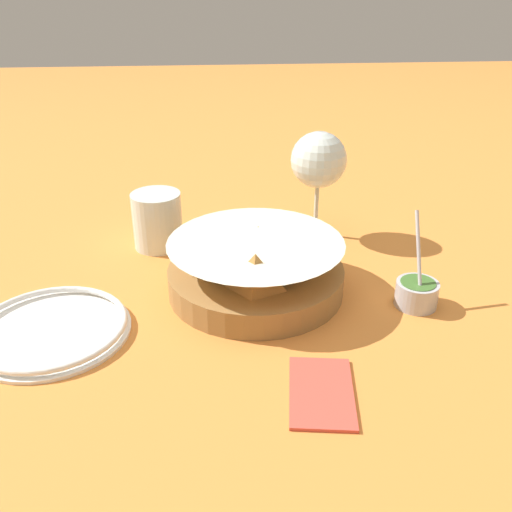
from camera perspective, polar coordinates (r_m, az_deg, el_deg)
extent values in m
plane|color=orange|center=(0.80, -2.44, -3.57)|extent=(4.00, 4.00, 0.00)
cylinder|color=olive|center=(0.79, 0.00, -2.49)|extent=(0.24, 0.24, 0.04)
cone|color=#EDE5C6|center=(0.78, 0.00, -1.15)|extent=(0.24, 0.24, 0.07)
cylinder|color=#3D842D|center=(0.79, 0.00, -2.37)|extent=(0.18, 0.18, 0.01)
pyramid|color=#B77A38|center=(0.82, 0.21, 1.36)|extent=(0.08, 0.08, 0.05)
pyramid|color=#B77A38|center=(0.78, -3.94, -0.41)|extent=(0.09, 0.10, 0.05)
pyramid|color=#B77A38|center=(0.72, -0.05, -1.97)|extent=(0.07, 0.08, 0.06)
pyramid|color=#B77A38|center=(0.78, 3.84, -0.07)|extent=(0.07, 0.06, 0.05)
cylinder|color=#B7B7BC|center=(0.79, 15.75, -3.67)|extent=(0.06, 0.06, 0.03)
cylinder|color=#42702D|center=(0.79, 15.81, -3.29)|extent=(0.05, 0.05, 0.02)
cylinder|color=#B7B7BC|center=(0.77, 15.98, -0.14)|extent=(0.06, 0.01, 0.11)
cylinder|color=silver|center=(0.97, 5.91, 2.30)|extent=(0.07, 0.07, 0.00)
cylinder|color=silver|center=(0.95, 6.04, 4.80)|extent=(0.01, 0.01, 0.09)
sphere|color=silver|center=(0.93, 6.29, 9.54)|extent=(0.09, 0.09, 0.09)
sphere|color=beige|center=(0.93, 6.26, 8.88)|extent=(0.06, 0.06, 0.06)
cylinder|color=silver|center=(0.92, -9.83, 3.55)|extent=(0.08, 0.08, 0.09)
cylinder|color=#935119|center=(0.93, -9.78, 2.95)|extent=(0.06, 0.06, 0.06)
torus|color=silver|center=(0.96, -9.65, 4.69)|extent=(0.06, 0.01, 0.06)
cylinder|color=white|center=(0.75, -19.84, -7.02)|extent=(0.20, 0.20, 0.01)
torus|color=white|center=(0.75, -19.92, -6.61)|extent=(0.19, 0.19, 0.01)
cube|color=#DB4C3D|center=(0.63, 6.56, -13.23)|extent=(0.12, 0.08, 0.01)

